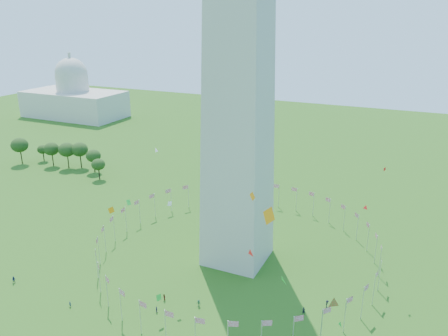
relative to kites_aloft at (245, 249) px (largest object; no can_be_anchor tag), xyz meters
The scene contains 4 objects.
flag_ring 35.58m from the kites_aloft, 115.56° to the left, with size 80.24×80.24×9.00m.
capitol_building 250.23m from the kites_aloft, 140.70° to the left, with size 70.00×35.00×46.00m, color beige, non-canonical shape.
kites_aloft is the anchor object (origin of this frame).
tree_line_west 139.97m from the kites_aloft, 150.12° to the left, with size 55.39×15.61×12.61m.
Camera 1 is at (43.67, -55.35, 68.16)m, focal length 35.00 mm.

